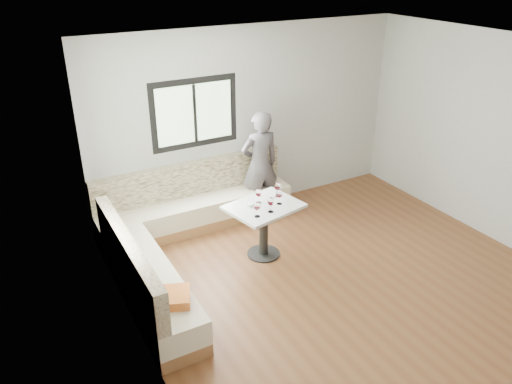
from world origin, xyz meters
TOP-DOWN VIEW (x-y plane):
  - room at (-0.08, 0.08)m, footprint 5.01×5.01m
  - banquette at (-1.59, 1.63)m, footprint 2.90×2.80m
  - table at (-0.57, 1.09)m, footprint 1.04×0.88m
  - person at (-0.03, 2.17)m, footprint 0.62×0.42m
  - olive_ramekin at (-0.73, 1.17)m, footprint 0.09×0.09m
  - wine_glass_a at (-0.79, 0.87)m, footprint 0.09×0.09m
  - wine_glass_b at (-0.59, 0.90)m, footprint 0.09×0.09m
  - wine_glass_c at (-0.38, 1.04)m, footprint 0.09×0.09m
  - wine_glass_d at (-0.60, 1.19)m, footprint 0.09×0.09m
  - wine_glass_e at (-0.29, 1.24)m, footprint 0.09×0.09m

SIDE VIEW (x-z plane):
  - banquette at x=-1.59m, z-range -0.14..0.81m
  - table at x=-0.57m, z-range 0.19..0.93m
  - olive_ramekin at x=-0.73m, z-range 0.75..0.78m
  - person at x=-0.03m, z-range 0.00..1.64m
  - wine_glass_a at x=-0.79m, z-range 0.79..0.99m
  - wine_glass_b at x=-0.59m, z-range 0.79..0.99m
  - wine_glass_c at x=-0.38m, z-range 0.79..0.99m
  - wine_glass_d at x=-0.60m, z-range 0.79..0.99m
  - wine_glass_e at x=-0.29m, z-range 0.79..0.99m
  - room at x=-0.08m, z-range 0.01..2.82m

